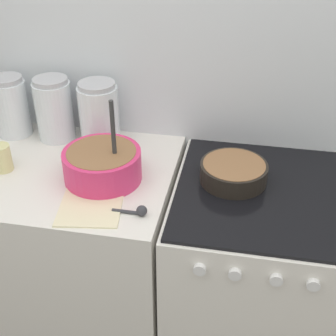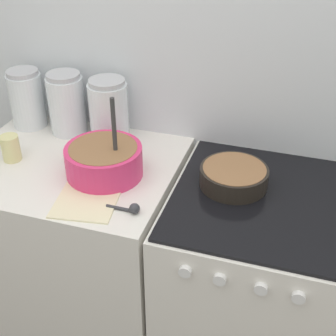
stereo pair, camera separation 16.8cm
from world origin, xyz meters
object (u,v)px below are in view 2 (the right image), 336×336
object	(u,v)px
storage_jar_middle	(67,107)
storage_jar_right	(109,114)
stove	(247,291)
tin_can	(11,148)
storage_jar_left	(27,102)
baking_pan	(234,176)
mixing_bowl	(104,159)

from	to	relation	value
storage_jar_middle	storage_jar_right	size ratio (longest dim) A/B	1.01
stove	tin_can	distance (m)	1.09
storage_jar_middle	storage_jar_left	bearing A→B (deg)	180.00
baking_pan	storage_jar_right	distance (m)	0.60
baking_pan	storage_jar_right	xyz separation A→B (m)	(-0.56, 0.19, 0.07)
storage_jar_left	tin_can	distance (m)	0.30
storage_jar_left	storage_jar_middle	size ratio (longest dim) A/B	0.97
stove	storage_jar_middle	xyz separation A→B (m)	(-0.85, 0.24, 0.58)
storage_jar_right	baking_pan	bearing A→B (deg)	-18.96
mixing_bowl	stove	bearing A→B (deg)	3.19
storage_jar_middle	tin_can	bearing A→B (deg)	-110.19
stove	storage_jar_left	bearing A→B (deg)	167.27
storage_jar_right	storage_jar_middle	bearing A→B (deg)	180.00
storage_jar_middle	storage_jar_right	xyz separation A→B (m)	(0.19, -0.00, -0.00)
mixing_bowl	storage_jar_right	bearing A→B (deg)	109.30
storage_jar_middle	tin_can	distance (m)	0.30
storage_jar_left	storage_jar_right	world-z (taller)	storage_jar_right
storage_jar_middle	tin_can	size ratio (longest dim) A/B	2.56
storage_jar_right	tin_can	size ratio (longest dim) A/B	2.53
mixing_bowl	storage_jar_middle	distance (m)	0.39
baking_pan	tin_can	xyz separation A→B (m)	(-0.85, -0.09, 0.01)
mixing_bowl	storage_jar_middle	xyz separation A→B (m)	(-0.29, 0.27, 0.05)
mixing_bowl	tin_can	xyz separation A→B (m)	(-0.39, -0.01, -0.01)
stove	mixing_bowl	bearing A→B (deg)	-176.81
baking_pan	storage_jar_left	bearing A→B (deg)	168.46
storage_jar_left	storage_jar_right	bearing A→B (deg)	-0.00
storage_jar_left	storage_jar_middle	distance (m)	0.19
baking_pan	mixing_bowl	bearing A→B (deg)	-170.85
storage_jar_middle	storage_jar_right	distance (m)	0.19
baking_pan	storage_jar_left	distance (m)	0.97
storage_jar_left	tin_can	xyz separation A→B (m)	(0.09, -0.28, -0.06)
storage_jar_left	storage_jar_middle	bearing A→B (deg)	0.00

